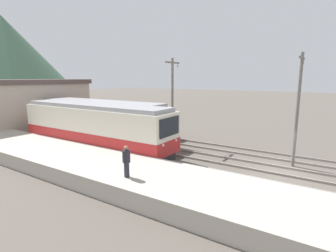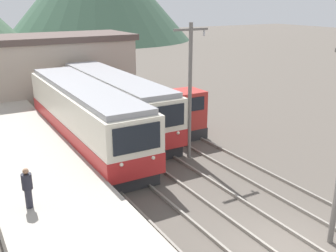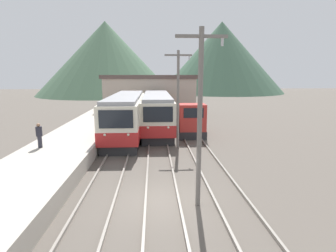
# 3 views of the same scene
# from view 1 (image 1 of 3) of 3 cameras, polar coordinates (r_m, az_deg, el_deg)

# --- Properties ---
(ground_plane) EXTENTS (200.00, 200.00, 0.00)m
(ground_plane) POSITION_cam_1_polar(r_m,az_deg,el_deg) (17.58, 23.20, -9.30)
(ground_plane) COLOR #564F47
(platform_left) EXTENTS (4.50, 54.00, 0.92)m
(platform_left) POSITION_cam_1_polar(r_m,az_deg,el_deg) (11.72, 17.93, -16.59)
(platform_left) COLOR #ADA599
(platform_left) RESTS_ON ground
(track_left) EXTENTS (1.54, 60.00, 0.14)m
(track_left) POSITION_cam_1_polar(r_m,az_deg,el_deg) (15.15, 21.51, -12.08)
(track_left) COLOR gray
(track_left) RESTS_ON ground
(track_center) EXTENTS (1.54, 60.00, 0.14)m
(track_center) POSITION_cam_1_polar(r_m,az_deg,el_deg) (17.74, 23.33, -8.89)
(track_center) COLOR gray
(track_center) RESTS_ON ground
(track_right) EXTENTS (1.54, 60.00, 0.14)m
(track_right) POSITION_cam_1_polar(r_m,az_deg,el_deg) (20.58, 24.74, -6.36)
(track_right) COLOR gray
(track_right) RESTS_ON ground
(commuter_train_left) EXTENTS (2.84, 13.98, 3.71)m
(commuter_train_left) POSITION_cam_1_polar(r_m,az_deg,el_deg) (21.32, -15.63, -0.64)
(commuter_train_left) COLOR #28282B
(commuter_train_left) RESTS_ON ground
(commuter_train_center) EXTENTS (2.84, 13.77, 3.63)m
(commuter_train_center) POSITION_cam_1_polar(r_m,az_deg,el_deg) (24.87, -14.41, 0.88)
(commuter_train_center) COLOR #28282B
(commuter_train_center) RESTS_ON ground
(shunting_locomotive) EXTENTS (2.40, 5.81, 3.00)m
(shunting_locomotive) POSITION_cam_1_polar(r_m,az_deg,el_deg) (25.59, -5.96, 0.33)
(shunting_locomotive) COLOR #28282B
(shunting_locomotive) RESTS_ON ground
(catenary_mast_near) EXTENTS (2.00, 0.20, 7.22)m
(catenary_mast_near) POSITION_cam_1_polar(r_m,az_deg,el_deg) (18.35, 26.41, 3.88)
(catenary_mast_near) COLOR slate
(catenary_mast_near) RESTS_ON ground
(catenary_mast_mid) EXTENTS (2.00, 0.20, 7.22)m
(catenary_mast_mid) POSITION_cam_1_polar(r_m,az_deg,el_deg) (21.42, 0.96, 5.77)
(catenary_mast_mid) COLOR slate
(catenary_mast_mid) RESTS_ON ground
(person_on_platform) EXTENTS (0.38, 0.38, 1.57)m
(person_on_platform) POSITION_cam_1_polar(r_m,az_deg,el_deg) (12.89, -9.04, -7.37)
(person_on_platform) COLOR #282833
(person_on_platform) RESTS_ON platform_left
(station_building) EXTENTS (12.60, 6.30, 5.49)m
(station_building) POSITION_cam_1_polar(r_m,az_deg,el_deg) (32.69, -28.11, 4.13)
(station_building) COLOR #AD9E8E
(station_building) RESTS_ON ground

